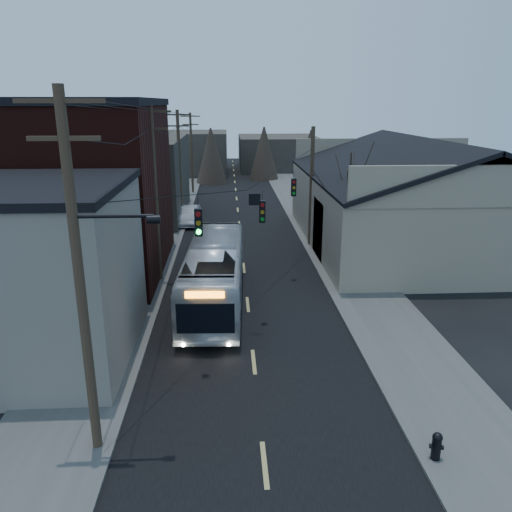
{
  "coord_description": "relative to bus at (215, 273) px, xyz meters",
  "views": [
    {
      "loc": [
        -0.93,
        -10.0,
        10.06
      ],
      "look_at": [
        0.37,
        12.85,
        3.0
      ],
      "focal_mm": 35.0,
      "sensor_mm": 36.0,
      "label": 1
    }
  ],
  "objects": [
    {
      "name": "road_surface",
      "position": [
        1.68,
        15.6,
        -1.62
      ],
      "size": [
        9.0,
        110.0,
        0.02
      ],
      "primitive_type": "cube",
      "color": "black",
      "rests_on": "ground"
    },
    {
      "name": "sidewalk_left",
      "position": [
        -4.82,
        15.6,
        -1.57
      ],
      "size": [
        4.0,
        110.0,
        0.12
      ],
      "primitive_type": "cube",
      "color": "#474744",
      "rests_on": "ground"
    },
    {
      "name": "sidewalk_right",
      "position": [
        8.18,
        15.6,
        -1.57
      ],
      "size": [
        4.0,
        110.0,
        0.12
      ],
      "primitive_type": "cube",
      "color": "#474744",
      "rests_on": "ground"
    },
    {
      "name": "building_clapboard",
      "position": [
        -7.32,
        -5.4,
        1.87
      ],
      "size": [
        8.0,
        8.0,
        7.0
      ],
      "primitive_type": "cube",
      "color": "slate",
      "rests_on": "ground"
    },
    {
      "name": "building_brick",
      "position": [
        -8.32,
        5.6,
        3.37
      ],
      "size": [
        10.0,
        12.0,
        10.0
      ],
      "primitive_type": "cube",
      "color": "black",
      "rests_on": "ground"
    },
    {
      "name": "building_left_far",
      "position": [
        -7.82,
        21.6,
        1.87
      ],
      "size": [
        9.0,
        14.0,
        7.0
      ],
      "primitive_type": "cube",
      "color": "#342F29",
      "rests_on": "ground"
    },
    {
      "name": "warehouse",
      "position": [
        14.68,
        10.6,
        1.06
      ],
      "size": [
        16.16,
        20.6,
        7.73
      ],
      "color": "gray",
      "rests_on": "ground"
    },
    {
      "name": "building_far_left",
      "position": [
        -4.32,
        50.6,
        1.37
      ],
      "size": [
        10.0,
        12.0,
        6.0
      ],
      "primitive_type": "cube",
      "color": "#342F29",
      "rests_on": "ground"
    },
    {
      "name": "building_far_right",
      "position": [
        8.68,
        55.6,
        0.87
      ],
      "size": [
        12.0,
        14.0,
        5.0
      ],
      "primitive_type": "cube",
      "color": "#342F29",
      "rests_on": "ground"
    },
    {
      "name": "bare_tree",
      "position": [
        8.18,
        5.6,
        1.97
      ],
      "size": [
        0.4,
        0.4,
        7.2
      ],
      "primitive_type": "cone",
      "color": "black",
      "rests_on": "ground"
    },
    {
      "name": "utility_lines",
      "position": [
        -1.43,
        9.74,
        3.32
      ],
      "size": [
        11.24,
        45.28,
        10.5
      ],
      "color": "#382B1E",
      "rests_on": "ground"
    },
    {
      "name": "bus",
      "position": [
        0.0,
        0.0,
        0.0
      ],
      "size": [
        3.23,
        11.83,
        3.27
      ],
      "primitive_type": "imported",
      "rotation": [
        0.0,
        0.0,
        3.1
      ],
      "color": "#B4BAC1",
      "rests_on": "ground"
    },
    {
      "name": "parked_car",
      "position": [
        -2.62,
        17.81,
        -0.86
      ],
      "size": [
        1.79,
        4.76,
        1.55
      ],
      "primitive_type": "imported",
      "rotation": [
        0.0,
        0.0,
        -0.03
      ],
      "color": "#AFB0B7",
      "rests_on": "ground"
    },
    {
      "name": "fire_hydrant",
      "position": [
        6.67,
        -12.56,
        -1.05
      ],
      "size": [
        0.42,
        0.3,
        0.87
      ],
      "rotation": [
        0.0,
        0.0,
        -0.27
      ],
      "color": "black",
      "rests_on": "sidewalk_right"
    }
  ]
}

